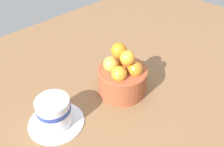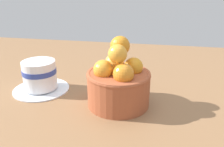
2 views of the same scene
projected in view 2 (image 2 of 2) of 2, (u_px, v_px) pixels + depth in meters
The scene contains 3 objects.
ground_plane at pixel (118, 112), 50.69cm from camera, with size 157.08×108.10×4.03cm, color brown.
terracotta_bowl at pixel (119, 82), 48.00cm from camera, with size 13.50×13.50×14.74cm.
coffee_cup at pixel (40, 77), 55.23cm from camera, with size 13.56×13.56×7.47cm.
Camera 2 is at (-7.02, 43.37, 24.70)cm, focal length 36.38 mm.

